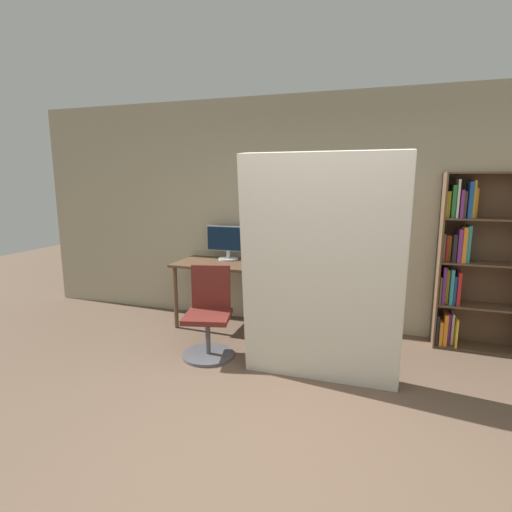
# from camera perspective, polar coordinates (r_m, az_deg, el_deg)

# --- Properties ---
(ground_plane) EXTENTS (16.00, 16.00, 0.00)m
(ground_plane) POSITION_cam_1_polar(r_m,az_deg,el_deg) (2.66, 2.51, -29.76)
(ground_plane) COLOR brown
(wall_back) EXTENTS (8.00, 0.06, 2.70)m
(wall_back) POSITION_cam_1_polar(r_m,az_deg,el_deg) (4.71, 11.46, 5.83)
(wall_back) COLOR tan
(wall_back) RESTS_ON ground
(desk) EXTENTS (1.26, 0.66, 0.77)m
(desk) POSITION_cam_1_polar(r_m,az_deg,el_deg) (4.76, -3.94, -2.23)
(desk) COLOR brown
(desk) RESTS_ON ground
(monitor) EXTENTS (0.56, 0.24, 0.42)m
(monitor) POSITION_cam_1_polar(r_m,az_deg,el_deg) (4.90, -4.00, 2.05)
(monitor) COLOR #B7B7BC
(monitor) RESTS_ON desk
(office_chair) EXTENTS (0.53, 0.53, 0.89)m
(office_chair) POSITION_cam_1_polar(r_m,az_deg,el_deg) (4.07, -6.77, -9.19)
(office_chair) COLOR #4C4C51
(office_chair) RESTS_ON ground
(bookshelf) EXTENTS (0.83, 0.32, 1.82)m
(bookshelf) POSITION_cam_1_polar(r_m,az_deg,el_deg) (4.66, 28.16, -0.75)
(bookshelf) COLOR brown
(bookshelf) RESTS_ON ground
(mattress_near) EXTENTS (1.34, 0.40, 1.96)m
(mattress_near) POSITION_cam_1_polar(r_m,az_deg,el_deg) (3.38, 9.36, -2.24)
(mattress_near) COLOR beige
(mattress_near) RESTS_ON ground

